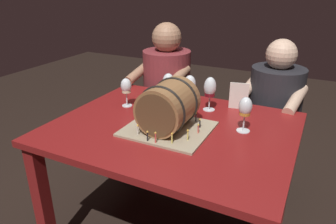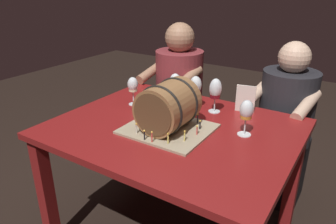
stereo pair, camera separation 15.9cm
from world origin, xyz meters
The scene contains 10 objects.
dining_table centered at (0.00, 0.00, 0.64)m, with size 1.25×1.00×0.75m.
barrel_cake centered at (0.00, -0.06, 0.87)m, with size 0.42×0.37×0.26m.
wine_glass_white centered at (-0.38, 0.13, 0.87)m, with size 0.07×0.07×0.18m.
wine_glass_amber centered at (0.35, 0.10, 0.88)m, with size 0.07×0.07×0.18m.
wine_glass_empty centered at (-0.17, 0.29, 0.88)m, with size 0.07×0.07×0.19m.
wine_glass_red centered at (0.10, 0.30, 0.88)m, with size 0.07×0.07×0.20m.
wine_glass_rose centered at (-0.03, 0.28, 0.89)m, with size 0.07×0.07×0.20m.
menu_card centered at (0.24, 0.39, 0.83)m, with size 0.11×0.01×0.16m, color silver.
person_seated_left centered at (-0.41, 0.74, 0.56)m, with size 0.41×0.49×1.18m.
person_seated_right centered at (0.41, 0.74, 0.53)m, with size 0.43×0.51×1.12m.
Camera 1 is at (0.66, -1.37, 1.47)m, focal length 33.78 mm.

